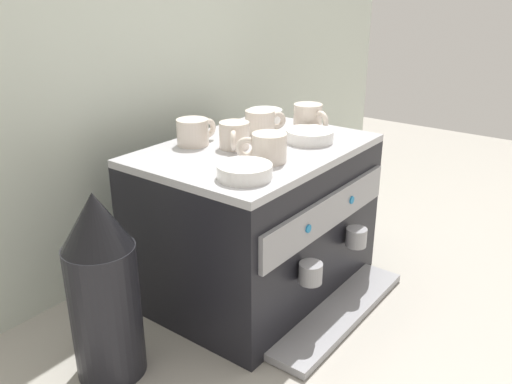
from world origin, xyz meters
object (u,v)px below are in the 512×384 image
object	(u,v)px
ceramic_bowl_2	(265,116)
coffee_grinder	(103,288)
espresso_machine	(257,220)
ceramic_cup_1	(194,132)
milk_pitcher	(333,213)
ceramic_bowl_1	(310,136)
ceramic_cup_4	(309,117)
ceramic_cup_2	(267,148)
ceramic_cup_0	(261,122)
ceramic_bowl_0	(245,172)
ceramic_cup_3	(234,135)

from	to	relation	value
ceramic_bowl_2	coffee_grinder	xyz separation A→B (m)	(-0.70, -0.09, -0.22)
ceramic_bowl_2	espresso_machine	bearing A→B (deg)	-148.47
ceramic_cup_1	milk_pitcher	size ratio (longest dim) A/B	0.96
ceramic_bowl_1	ceramic_cup_4	bearing A→B (deg)	33.18
coffee_grinder	ceramic_cup_1	bearing A→B (deg)	13.98
ceramic_cup_2	ceramic_bowl_1	size ratio (longest dim) A/B	0.85
espresso_machine	milk_pitcher	size ratio (longest dim) A/B	4.85
ceramic_cup_4	ceramic_bowl_2	size ratio (longest dim) A/B	1.17
ceramic_cup_4	ceramic_bowl_2	world-z (taller)	ceramic_cup_4
ceramic_cup_2	ceramic_cup_4	xyz separation A→B (m)	(0.30, 0.07, 0.00)
ceramic_bowl_2	milk_pitcher	bearing A→B (deg)	-28.65
ceramic_bowl_1	ceramic_cup_2	bearing A→B (deg)	-177.85
ceramic_bowl_2	milk_pitcher	distance (m)	0.45
ceramic_cup_4	milk_pitcher	distance (m)	0.45
ceramic_bowl_1	coffee_grinder	world-z (taller)	ceramic_bowl_1
espresso_machine	ceramic_cup_0	world-z (taller)	ceramic_cup_0
ceramic_bowl_0	coffee_grinder	size ratio (longest dim) A/B	0.28
ceramic_cup_4	milk_pitcher	size ratio (longest dim) A/B	0.96
ceramic_cup_4	ceramic_bowl_1	size ratio (longest dim) A/B	0.95
ceramic_cup_0	ceramic_cup_1	size ratio (longest dim) A/B	0.91
ceramic_cup_4	espresso_machine	bearing A→B (deg)	174.44
ceramic_bowl_0	ceramic_cup_3	bearing A→B (deg)	44.81
ceramic_cup_2	ceramic_cup_3	distance (m)	0.14
ceramic_bowl_0	ceramic_bowl_2	bearing A→B (deg)	30.73
ceramic_cup_3	ceramic_cup_4	size ratio (longest dim) A/B	0.85
ceramic_cup_3	milk_pitcher	xyz separation A→B (m)	(0.49, -0.03, -0.38)
ceramic_cup_3	ceramic_bowl_2	distance (m)	0.28
ceramic_bowl_1	milk_pitcher	size ratio (longest dim) A/B	1.01
ceramic_cup_4	ceramic_bowl_0	bearing A→B (deg)	-167.09
ceramic_cup_0	ceramic_cup_2	xyz separation A→B (m)	(-0.19, -0.16, 0.00)
ceramic_cup_0	milk_pitcher	xyz separation A→B (m)	(0.34, -0.06, -0.38)
ceramic_cup_3	ceramic_bowl_2	xyz separation A→B (m)	(0.26, 0.09, -0.01)
ceramic_cup_1	ceramic_cup_3	distance (m)	0.11
ceramic_cup_2	coffee_grinder	world-z (taller)	ceramic_cup_2
ceramic_cup_2	ceramic_bowl_1	distance (m)	0.20
ceramic_cup_3	coffee_grinder	distance (m)	0.50
ceramic_bowl_1	ceramic_bowl_2	distance (m)	0.23
espresso_machine	ceramic_cup_4	xyz separation A→B (m)	(0.22, -0.02, 0.25)
espresso_machine	ceramic_cup_2	world-z (taller)	ceramic_cup_2
espresso_machine	ceramic_bowl_0	size ratio (longest dim) A/B	5.00
ceramic_cup_2	milk_pitcher	xyz separation A→B (m)	(0.53, 0.10, -0.38)
ceramic_bowl_0	ceramic_bowl_2	xyz separation A→B (m)	(0.42, 0.25, 0.00)
espresso_machine	ceramic_cup_3	world-z (taller)	ceramic_cup_3
ceramic_bowl_1	coffee_grinder	bearing A→B (deg)	168.06
ceramic_cup_3	coffee_grinder	xyz separation A→B (m)	(-0.44, 0.01, -0.23)
ceramic_cup_1	ceramic_bowl_1	size ratio (longest dim) A/B	0.95
ceramic_cup_0	ceramic_bowl_1	bearing A→B (deg)	-85.78
ceramic_cup_4	ceramic_bowl_1	bearing A→B (deg)	-146.82
espresso_machine	ceramic_cup_3	xyz separation A→B (m)	(-0.05, 0.04, 0.24)
ceramic_bowl_0	milk_pitcher	distance (m)	0.75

